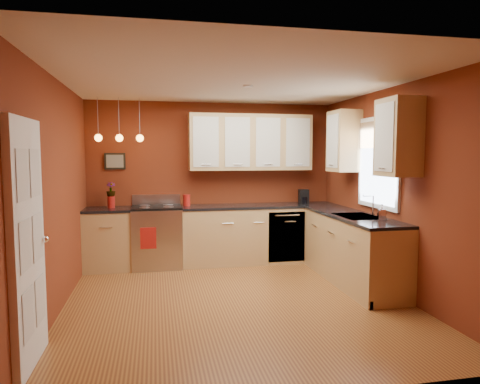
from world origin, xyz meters
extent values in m
plane|color=#9A652C|center=(0.00, 0.00, 0.00)|extent=(4.20, 4.20, 0.00)
cube|color=beige|center=(0.00, 0.00, 2.60)|extent=(4.00, 4.20, 0.02)
cube|color=maroon|center=(0.00, 2.10, 1.30)|extent=(4.00, 0.02, 2.60)
cube|color=maroon|center=(0.00, -2.10, 1.30)|extent=(4.00, 0.02, 2.60)
cube|color=maroon|center=(-2.00, 0.00, 1.30)|extent=(0.02, 4.20, 2.60)
cube|color=maroon|center=(2.00, 0.00, 1.30)|extent=(0.02, 4.20, 2.60)
cube|color=tan|center=(-1.65, 1.80, 0.45)|extent=(0.70, 0.60, 0.90)
cube|color=tan|center=(0.73, 1.80, 0.45)|extent=(2.54, 0.60, 0.90)
cube|color=tan|center=(1.70, 0.45, 0.45)|extent=(0.60, 2.10, 0.90)
cube|color=black|center=(-1.65, 1.80, 0.92)|extent=(0.70, 0.62, 0.04)
cube|color=black|center=(0.73, 1.80, 0.92)|extent=(2.54, 0.62, 0.04)
cube|color=black|center=(1.70, 0.45, 0.92)|extent=(0.62, 2.10, 0.04)
cube|color=#B0B1B5|center=(-0.92, 1.80, 0.46)|extent=(0.76, 0.64, 0.92)
cube|color=black|center=(-0.92, 1.50, 0.48)|extent=(0.55, 0.02, 0.32)
cylinder|color=#B0B1B5|center=(-0.92, 1.49, 0.72)|extent=(0.60, 0.02, 0.02)
cube|color=black|center=(-0.92, 1.80, 0.94)|extent=(0.76, 0.60, 0.03)
cylinder|color=#99999E|center=(-1.10, 1.66, 0.95)|extent=(0.16, 0.16, 0.01)
cylinder|color=#99999E|center=(-0.74, 1.66, 0.95)|extent=(0.16, 0.16, 0.01)
cylinder|color=#99999E|center=(-1.10, 1.94, 0.95)|extent=(0.16, 0.16, 0.01)
cylinder|color=#99999E|center=(-0.74, 1.94, 0.95)|extent=(0.16, 0.16, 0.01)
cube|color=#B0B1B5|center=(-0.92, 2.10, 1.03)|extent=(0.76, 0.04, 0.16)
cube|color=#B0B1B5|center=(1.10, 1.51, 0.45)|extent=(0.60, 0.02, 0.80)
cube|color=#99999E|center=(1.70, 0.30, 0.92)|extent=(0.50, 0.70, 0.05)
cube|color=black|center=(1.70, 0.47, 0.91)|extent=(0.42, 0.30, 0.02)
cube|color=black|center=(1.70, 0.13, 0.91)|extent=(0.42, 0.30, 0.02)
cylinder|color=white|center=(1.92, 0.30, 1.08)|extent=(0.02, 0.02, 0.28)
cylinder|color=white|center=(1.85, 0.30, 1.21)|extent=(0.16, 0.02, 0.02)
cube|color=white|center=(1.98, 0.30, 1.65)|extent=(0.04, 1.02, 1.22)
cube|color=white|center=(1.97, 0.30, 1.65)|extent=(0.01, 0.90, 1.10)
cube|color=#9C7A4E|center=(1.95, 0.30, 2.02)|extent=(0.02, 0.96, 0.36)
cube|color=white|center=(-1.97, -1.20, 1.02)|extent=(0.06, 0.82, 2.05)
cube|color=silver|center=(-1.94, -1.38, 1.60)|extent=(0.00, 0.28, 0.40)
cube|color=silver|center=(-1.94, -1.02, 1.60)|extent=(0.00, 0.28, 0.40)
cube|color=silver|center=(-1.94, -1.38, 1.05)|extent=(0.00, 0.28, 0.40)
cube|color=silver|center=(-1.94, -1.02, 1.05)|extent=(0.00, 0.28, 0.40)
cube|color=silver|center=(-1.94, -1.38, 0.50)|extent=(0.00, 0.28, 0.40)
cube|color=silver|center=(-1.94, -1.02, 0.50)|extent=(0.00, 0.28, 0.40)
sphere|color=white|center=(-1.91, -0.87, 1.00)|extent=(0.06, 0.06, 0.06)
cube|color=tan|center=(0.60, 1.93, 1.95)|extent=(2.00, 0.35, 0.90)
cube|color=tan|center=(1.82, 0.32, 1.95)|extent=(0.35, 1.95, 0.90)
cube|color=black|center=(-1.55, 2.08, 1.65)|extent=(0.32, 0.03, 0.26)
cylinder|color=#99999E|center=(-1.75, 1.75, 2.30)|extent=(0.01, 0.01, 0.60)
sphere|color=#FFA53F|center=(-1.75, 1.75, 2.00)|extent=(0.11, 0.11, 0.11)
cylinder|color=#99999E|center=(-1.45, 1.75, 2.30)|extent=(0.01, 0.01, 0.60)
sphere|color=#FFA53F|center=(-1.45, 1.75, 2.00)|extent=(0.11, 0.11, 0.11)
cylinder|color=#99999E|center=(-1.15, 1.75, 2.30)|extent=(0.01, 0.01, 0.60)
sphere|color=#FFA53F|center=(-1.15, 1.75, 2.00)|extent=(0.11, 0.11, 0.11)
cylinder|color=#9E1611|center=(-0.45, 1.87, 1.02)|extent=(0.11, 0.11, 0.17)
cylinder|color=#9E1611|center=(-0.45, 1.87, 1.11)|extent=(0.12, 0.12, 0.02)
cylinder|color=#9E1611|center=(-1.60, 1.85, 1.03)|extent=(0.11, 0.11, 0.18)
imported|color=#9E1611|center=(-1.60, 1.85, 1.22)|extent=(0.15, 0.15, 0.24)
cube|color=black|center=(1.51, 1.88, 1.06)|extent=(0.17, 0.15, 0.23)
cylinder|color=black|center=(1.51, 1.83, 0.99)|extent=(0.10, 0.10, 0.11)
imported|color=white|center=(1.82, -0.10, 1.04)|extent=(0.12, 0.12, 0.21)
cube|color=#9E1611|center=(-1.05, 1.47, 0.52)|extent=(0.23, 0.02, 0.32)
camera|label=1|loc=(-0.94, -4.91, 1.76)|focal=32.00mm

